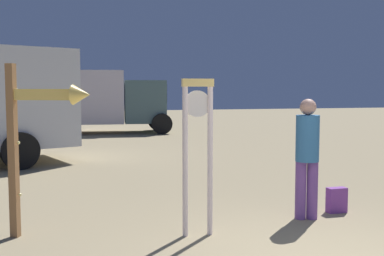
{
  "coord_description": "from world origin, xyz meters",
  "views": [
    {
      "loc": [
        -2.75,
        -4.0,
        1.89
      ],
      "look_at": [
        -0.42,
        4.18,
        1.2
      ],
      "focal_mm": 43.33,
      "sensor_mm": 36.0,
      "label": 1
    }
  ],
  "objects_px": {
    "arrow_sign": "(40,125)",
    "box_truck_far": "(89,99)",
    "backpack": "(336,200)",
    "person_near_clock": "(307,152)",
    "standing_clock": "(198,142)"
  },
  "relations": [
    {
      "from": "person_near_clock",
      "to": "backpack",
      "type": "relative_size",
      "value": 4.55
    },
    {
      "from": "box_truck_far",
      "to": "standing_clock",
      "type": "bearing_deg",
      "value": -88.29
    },
    {
      "from": "arrow_sign",
      "to": "box_truck_far",
      "type": "height_order",
      "value": "box_truck_far"
    },
    {
      "from": "standing_clock",
      "to": "person_near_clock",
      "type": "xyz_separation_m",
      "value": [
        1.76,
        0.3,
        -0.24
      ]
    },
    {
      "from": "arrow_sign",
      "to": "box_truck_far",
      "type": "bearing_deg",
      "value": 84.3
    },
    {
      "from": "backpack",
      "to": "box_truck_far",
      "type": "distance_m",
      "value": 15.19
    },
    {
      "from": "person_near_clock",
      "to": "box_truck_far",
      "type": "bearing_deg",
      "value": 98.38
    },
    {
      "from": "person_near_clock",
      "to": "box_truck_far",
      "type": "xyz_separation_m",
      "value": [
        -2.22,
        15.06,
        0.54
      ]
    },
    {
      "from": "arrow_sign",
      "to": "backpack",
      "type": "distance_m",
      "value": 4.53
    },
    {
      "from": "backpack",
      "to": "box_truck_far",
      "type": "relative_size",
      "value": 0.06
    },
    {
      "from": "arrow_sign",
      "to": "backpack",
      "type": "height_order",
      "value": "arrow_sign"
    },
    {
      "from": "person_near_clock",
      "to": "box_truck_far",
      "type": "distance_m",
      "value": 15.23
    },
    {
      "from": "arrow_sign",
      "to": "person_near_clock",
      "type": "xyz_separation_m",
      "value": [
        3.71,
        -0.11,
        -0.47
      ]
    },
    {
      "from": "arrow_sign",
      "to": "standing_clock",
      "type": "bearing_deg",
      "value": -11.79
    },
    {
      "from": "person_near_clock",
      "to": "backpack",
      "type": "height_order",
      "value": "person_near_clock"
    }
  ]
}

